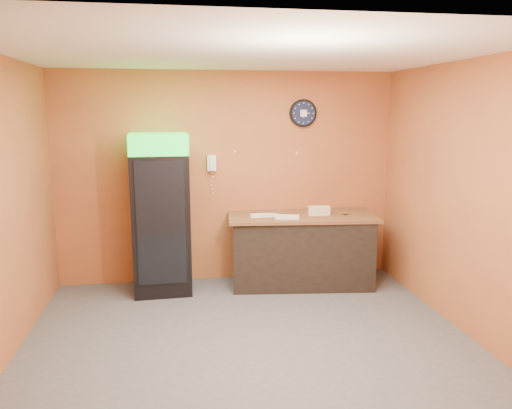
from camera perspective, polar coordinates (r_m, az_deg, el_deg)
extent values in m
plane|color=#47474C|center=(5.20, -0.77, -15.40)|extent=(4.50, 4.50, 0.00)
cube|color=#B56533|center=(6.71, -3.27, 3.10)|extent=(4.50, 0.02, 2.80)
cube|color=#B56533|center=(5.54, 22.90, 0.62)|extent=(0.02, 4.00, 2.80)
cube|color=white|center=(4.70, -0.86, 16.95)|extent=(4.50, 4.00, 0.02)
cube|color=black|center=(6.43, -10.77, -2.13)|extent=(0.73, 0.73, 1.76)
cube|color=green|center=(6.29, -11.09, 6.83)|extent=(0.73, 0.73, 0.25)
cube|color=black|center=(6.07, -10.99, -2.19)|extent=(0.58, 0.04, 1.51)
cube|color=black|center=(6.68, 5.20, -5.29)|extent=(1.88, 1.00, 0.90)
cylinder|color=black|center=(6.81, 5.40, 10.35)|extent=(0.37, 0.05, 0.37)
cylinder|color=#0F1433|center=(6.78, 5.45, 10.35)|extent=(0.32, 0.01, 0.32)
cube|color=white|center=(6.77, 5.47, 10.35)|extent=(0.09, 0.00, 0.09)
cube|color=white|center=(6.63, -5.10, 4.73)|extent=(0.11, 0.07, 0.21)
cube|color=white|center=(6.58, -5.07, 4.69)|extent=(0.05, 0.04, 0.17)
cube|color=brown|center=(6.57, 5.27, -1.34)|extent=(1.99, 1.04, 0.04)
cube|color=beige|center=(6.55, 7.21, -0.96)|extent=(0.28, 0.11, 0.06)
cube|color=beige|center=(6.54, 7.22, -0.46)|extent=(0.28, 0.11, 0.06)
cube|color=silver|center=(6.39, 0.47, -1.27)|extent=(0.26, 0.11, 0.04)
cube|color=silver|center=(6.30, 3.59, -1.44)|extent=(0.32, 0.18, 0.04)
cube|color=silver|center=(6.41, 1.07, -1.24)|extent=(0.25, 0.10, 0.04)
cylinder|color=silver|center=(6.55, 2.66, -0.89)|extent=(0.06, 0.06, 0.06)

